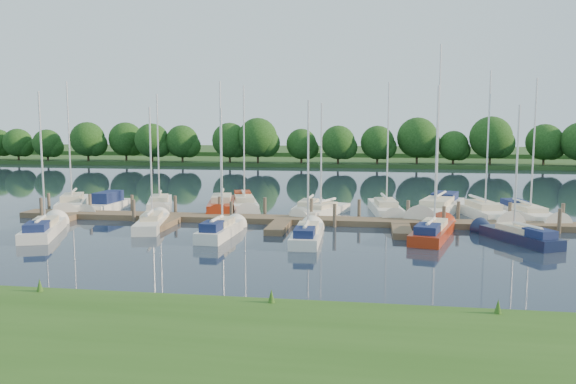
# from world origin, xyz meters

# --- Properties ---
(ground) EXTENTS (260.00, 260.00, 0.00)m
(ground) POSITION_xyz_m (0.00, 0.00, 0.00)
(ground) COLOR #192332
(ground) RESTS_ON ground
(near_bank) EXTENTS (90.00, 10.00, 0.50)m
(near_bank) POSITION_xyz_m (0.00, -16.00, 0.25)
(near_bank) COLOR #264E16
(near_bank) RESTS_ON ground
(dock) EXTENTS (40.00, 6.00, 0.40)m
(dock) POSITION_xyz_m (0.00, 7.31, 0.20)
(dock) COLOR brown
(dock) RESTS_ON ground
(mooring_pilings) EXTENTS (38.24, 2.84, 2.00)m
(mooring_pilings) POSITION_xyz_m (0.00, 8.43, 0.60)
(mooring_pilings) COLOR #473D33
(mooring_pilings) RESTS_ON ground
(far_shore) EXTENTS (180.00, 30.00, 0.60)m
(far_shore) POSITION_xyz_m (0.00, 75.00, 0.30)
(far_shore) COLOR #26481C
(far_shore) RESTS_ON ground
(distant_hill) EXTENTS (220.00, 40.00, 1.40)m
(distant_hill) POSITION_xyz_m (0.00, 100.00, 0.70)
(distant_hill) COLOR #2A4920
(distant_hill) RESTS_ON ground
(treeline) EXTENTS (146.17, 9.83, 8.25)m
(treeline) POSITION_xyz_m (-5.55, 62.19, 4.18)
(treeline) COLOR #38281C
(treeline) RESTS_ON ground
(sailboat_n_0) EXTENTS (4.56, 8.27, 10.83)m
(sailboat_n_0) POSITION_xyz_m (-18.35, 11.63, 0.29)
(sailboat_n_0) COLOR white
(sailboat_n_0) RESTS_ON ground
(motorboat) EXTENTS (1.93, 5.85, 1.94)m
(motorboat) POSITION_xyz_m (-15.12, 11.26, 0.39)
(motorboat) COLOR white
(motorboat) RESTS_ON ground
(sailboat_n_2) EXTENTS (3.85, 7.68, 9.79)m
(sailboat_n_2) POSITION_xyz_m (-11.56, 13.55, 0.27)
(sailboat_n_2) COLOR white
(sailboat_n_2) RESTS_ON ground
(sailboat_n_3) EXTENTS (3.42, 8.41, 10.81)m
(sailboat_n_3) POSITION_xyz_m (-6.00, 12.84, 0.29)
(sailboat_n_3) COLOR maroon
(sailboat_n_3) RESTS_ON ground
(sailboat_n_4) EXTENTS (3.87, 8.24, 10.45)m
(sailboat_n_4) POSITION_xyz_m (-4.43, 14.15, 0.32)
(sailboat_n_4) COLOR white
(sailboat_n_4) RESTS_ON ground
(sailboat_n_5) EXTENTS (2.05, 7.10, 9.04)m
(sailboat_n_5) POSITION_xyz_m (1.07, 12.91, 0.27)
(sailboat_n_5) COLOR white
(sailboat_n_5) RESTS_ON ground
(sailboat_n_6) EXTENTS (3.83, 6.86, 8.88)m
(sailboat_n_6) POSITION_xyz_m (2.32, 11.51, 0.27)
(sailboat_n_6) COLOR white
(sailboat_n_6) RESTS_ON ground
(sailboat_n_7) EXTENTS (2.81, 8.31, 10.53)m
(sailboat_n_7) POSITION_xyz_m (7.18, 13.09, 0.28)
(sailboat_n_7) COLOR white
(sailboat_n_7) RESTS_ON ground
(sailboat_n_8) EXTENTS (5.14, 10.64, 13.41)m
(sailboat_n_8) POSITION_xyz_m (11.13, 13.68, 0.34)
(sailboat_n_8) COLOR white
(sailboat_n_8) RESTS_ON ground
(sailboat_n_9) EXTENTS (3.65, 8.93, 11.30)m
(sailboat_n_9) POSITION_xyz_m (14.39, 12.44, 0.28)
(sailboat_n_9) COLOR white
(sailboat_n_9) RESTS_ON ground
(sailboat_n_10) EXTENTS (3.30, 8.56, 10.65)m
(sailboat_n_10) POSITION_xyz_m (17.62, 12.64, 0.30)
(sailboat_n_10) COLOR white
(sailboat_n_10) RESTS_ON ground
(sailboat_s_0) EXTENTS (3.80, 7.26, 9.33)m
(sailboat_s_0) POSITION_xyz_m (-14.46, 1.37, 0.31)
(sailboat_s_0) COLOR white
(sailboat_s_0) RESTS_ON ground
(sailboat_s_1) EXTENTS (2.73, 6.59, 8.46)m
(sailboat_s_1) POSITION_xyz_m (-8.56, 4.56, 0.27)
(sailboat_s_1) COLOR white
(sailboat_s_1) RESTS_ON ground
(sailboat_s_2) EXTENTS (1.74, 6.37, 8.35)m
(sailboat_s_2) POSITION_xyz_m (-3.20, 2.43, 0.33)
(sailboat_s_2) COLOR white
(sailboat_s_2) RESTS_ON ground
(sailboat_s_3) EXTENTS (1.76, 6.78, 8.72)m
(sailboat_s_3) POSITION_xyz_m (2.29, 1.98, 0.31)
(sailboat_s_3) COLOR white
(sailboat_s_3) RESTS_ON ground
(sailboat_s_4) EXTENTS (3.41, 7.62, 9.65)m
(sailboat_s_4) POSITION_xyz_m (9.86, 4.09, 0.31)
(sailboat_s_4) COLOR maroon
(sailboat_s_4) RESTS_ON ground
(sailboat_s_5) EXTENTS (3.99, 6.33, 8.43)m
(sailboat_s_5) POSITION_xyz_m (14.71, 3.50, 0.31)
(sailboat_s_5) COLOR #0F1733
(sailboat_s_5) RESTS_ON ground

